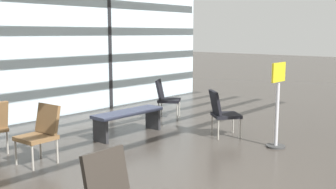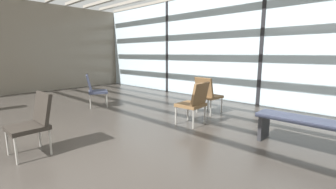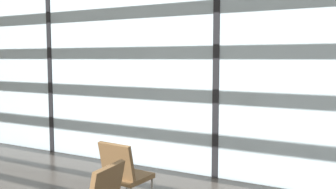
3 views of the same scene
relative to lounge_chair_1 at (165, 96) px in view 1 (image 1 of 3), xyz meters
name	(u,v)px [view 1 (image 1 of 3)]	position (x,y,z in m)	size (l,w,h in m)	color
window_mullion_2	(109,45)	(0.04, 1.97, 1.13)	(0.10, 0.12, 3.25)	black
lounge_chair_1	(165,96)	(0.00, 0.00, 0.00)	(0.69, 0.70, 0.87)	black
lounge_chair_2	(222,111)	(-0.59, -1.92, 0.00)	(0.71, 0.70, 0.87)	black
lounge_chair_3	(41,130)	(-3.64, -0.75, 0.00)	(0.55, 0.51, 0.87)	brown
waiting_bench	(128,116)	(-1.67, -0.54, -0.13)	(1.50, 0.41, 0.47)	#33384C
info_sign	(277,108)	(-0.58, -3.02, 0.18)	(0.44, 0.32, 1.44)	#333333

